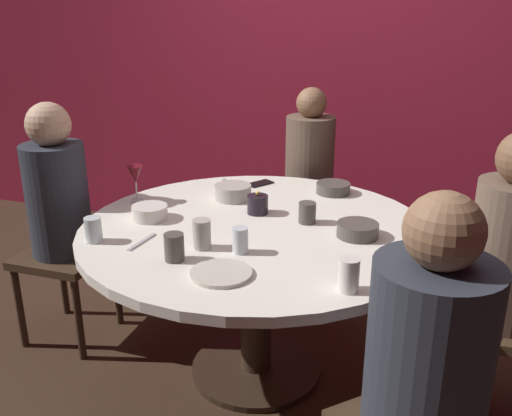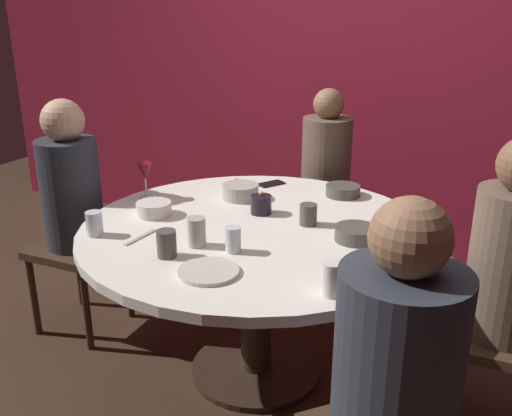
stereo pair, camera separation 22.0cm
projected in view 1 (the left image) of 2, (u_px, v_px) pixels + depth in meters
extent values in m
plane|color=#382619|center=(256.00, 370.00, 2.62)|extent=(8.00, 8.00, 0.00)
cube|color=maroon|center=(336.00, 57.00, 3.69)|extent=(6.00, 0.10, 2.60)
cylinder|color=silver|center=(256.00, 230.00, 2.38)|extent=(1.49, 1.49, 0.04)
cylinder|color=#332319|center=(256.00, 306.00, 2.51)|extent=(0.14, 0.14, 0.69)
cylinder|color=#2D2116|center=(256.00, 368.00, 2.62)|extent=(0.60, 0.60, 0.03)
cube|color=#3F2D1E|center=(65.00, 255.00, 2.77)|extent=(0.40, 0.40, 0.04)
cylinder|color=#2D333D|center=(58.00, 200.00, 2.67)|extent=(0.29, 0.29, 0.54)
sphere|color=tan|center=(48.00, 124.00, 2.54)|extent=(0.21, 0.21, 0.21)
cylinder|color=#332319|center=(20.00, 308.00, 2.75)|extent=(0.04, 0.04, 0.43)
cylinder|color=#332319|center=(79.00, 319.00, 2.64)|extent=(0.04, 0.04, 0.43)
cylinder|color=#332319|center=(63.00, 278.00, 3.05)|extent=(0.04, 0.04, 0.43)
cylinder|color=#332319|center=(117.00, 287.00, 2.95)|extent=(0.04, 0.04, 0.43)
cube|color=#3F2D1E|center=(308.00, 211.00, 3.36)|extent=(0.40, 0.40, 0.04)
cylinder|color=brown|center=(310.00, 164.00, 3.26)|extent=(0.28, 0.28, 0.55)
sphere|color=#8C6647|center=(312.00, 103.00, 3.14)|extent=(0.17, 0.17, 0.17)
cylinder|color=#332319|center=(287.00, 234.00, 3.64)|extent=(0.04, 0.04, 0.43)
cylinder|color=#332319|center=(272.00, 254.00, 3.34)|extent=(0.04, 0.04, 0.43)
cylinder|color=#332319|center=(339.00, 240.00, 3.54)|extent=(0.04, 0.04, 0.43)
cylinder|color=#332319|center=(328.00, 262.00, 3.24)|extent=(0.04, 0.04, 0.43)
cube|color=#3F2D1E|center=(498.00, 323.00, 2.18)|extent=(0.40, 0.40, 0.04)
cylinder|color=brown|center=(509.00, 253.00, 2.08)|extent=(0.29, 0.29, 0.55)
cylinder|color=#332319|center=(445.00, 343.00, 2.46)|extent=(0.04, 0.04, 0.43)
cylinder|color=#332319|center=(445.00, 390.00, 2.16)|extent=(0.04, 0.04, 0.43)
cylinder|color=#2D333D|center=(429.00, 353.00, 1.50)|extent=(0.48, 0.48, 0.52)
sphere|color=#8C6647|center=(444.00, 231.00, 1.38)|extent=(0.21, 0.21, 0.21)
cylinder|color=black|center=(258.00, 204.00, 2.50)|extent=(0.09, 0.09, 0.08)
sphere|color=#F9D159|center=(258.00, 193.00, 2.49)|extent=(0.02, 0.02, 0.02)
cylinder|color=silver|center=(137.00, 201.00, 2.67)|extent=(0.06, 0.06, 0.01)
cylinder|color=silver|center=(137.00, 191.00, 2.66)|extent=(0.01, 0.01, 0.09)
cone|color=maroon|center=(135.00, 174.00, 2.63)|extent=(0.08, 0.08, 0.08)
cylinder|color=beige|center=(221.00, 273.00, 1.94)|extent=(0.22, 0.22, 0.01)
cube|color=black|center=(260.00, 183.00, 2.93)|extent=(0.13, 0.16, 0.01)
cylinder|color=#4C4742|center=(358.00, 230.00, 2.26)|extent=(0.17, 0.17, 0.06)
cylinder|color=silver|center=(150.00, 212.00, 2.44)|extent=(0.16, 0.16, 0.06)
cylinder|color=#B2ADA3|center=(233.00, 192.00, 2.69)|extent=(0.18, 0.18, 0.07)
cylinder|color=#4C4742|center=(333.00, 188.00, 2.78)|extent=(0.17, 0.17, 0.05)
cylinder|color=#4C4742|center=(174.00, 247.00, 2.04)|extent=(0.07, 0.07, 0.10)
cylinder|color=silver|center=(240.00, 240.00, 2.10)|extent=(0.06, 0.06, 0.10)
cylinder|color=#4C4742|center=(307.00, 213.00, 2.39)|extent=(0.07, 0.07, 0.09)
cylinder|color=silver|center=(349.00, 275.00, 1.81)|extent=(0.07, 0.07, 0.11)
cylinder|color=silver|center=(93.00, 230.00, 2.20)|extent=(0.07, 0.07, 0.10)
cylinder|color=#B2ADA3|center=(202.00, 234.00, 2.14)|extent=(0.07, 0.07, 0.12)
cube|color=#B7B7BC|center=(142.00, 242.00, 2.20)|extent=(0.03, 0.18, 0.01)
cube|color=#B7B7BC|center=(222.00, 184.00, 2.92)|extent=(0.06, 0.18, 0.01)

